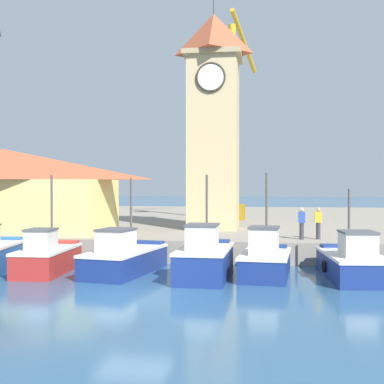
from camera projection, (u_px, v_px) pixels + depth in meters
ground_plane at (133, 298)px, 18.41m from camera, size 300.00×300.00×0.00m
quay_wharf at (215, 223)px, 46.15m from camera, size 120.00×40.00×1.10m
fishing_boat_mid_left at (47, 257)px, 23.48m from camera, size 2.03×4.43×4.33m
fishing_boat_center at (124, 258)px, 23.39m from camera, size 2.92×5.47×4.18m
fishing_boat_mid_right at (205, 259)px, 22.16m from camera, size 2.19×4.64×4.32m
fishing_boat_right_inner at (265, 260)px, 22.49m from camera, size 2.28×4.37×4.41m
fishing_boat_right_outer at (353, 262)px, 21.99m from camera, size 2.58×5.18×3.72m
clock_tower at (214, 116)px, 33.33m from camera, size 3.52×3.52×15.02m
warehouse_left at (3, 189)px, 31.71m from camera, size 12.95×6.06×4.90m
port_crane_far at (233, 143)px, 42.34m from camera, size 2.73×9.56×16.69m
dock_worker_near_tower at (318, 223)px, 27.22m from camera, size 0.34×0.22×1.62m
dock_worker_along_quay at (302, 223)px, 27.10m from camera, size 0.34×0.22×1.62m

